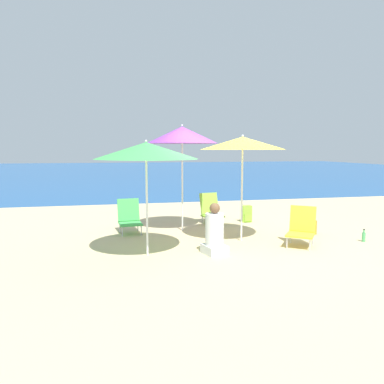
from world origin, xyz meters
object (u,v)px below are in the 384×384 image
beach_chair_lime (211,209)px  beach_chair_yellow (301,227)px  beach_chair_green (129,217)px  backpack_orange (309,227)px  beach_umbrella_green (146,151)px  seagull (214,205)px  beach_umbrella_purple (182,135)px  backpack_lime (246,214)px  person_seated_near (215,233)px  beach_umbrella_yellow (243,143)px  water_bottle (364,237)px

beach_chair_lime → beach_chair_yellow: bearing=-76.4°
beach_chair_yellow → beach_chair_green: beach_chair_yellow is taller
beach_chair_green → backpack_orange: 3.97m
beach_umbrella_green → seagull: beach_umbrella_green is taller
beach_umbrella_purple → backpack_lime: (1.79, 0.64, -1.96)m
beach_umbrella_green → person_seated_near: 1.87m
beach_chair_lime → beach_chair_green: size_ratio=1.01×
beach_umbrella_yellow → water_bottle: beach_umbrella_yellow is taller
beach_chair_yellow → beach_chair_lime: 2.76m
water_bottle → beach_chair_yellow: bearing=179.7°
beach_chair_green → backpack_orange: bearing=-19.3°
beach_umbrella_yellow → backpack_orange: 2.48m
person_seated_near → water_bottle: size_ratio=3.57×
person_seated_near → backpack_lime: person_seated_near is taller
beach_chair_yellow → seagull: bearing=133.1°
beach_chair_green → beach_umbrella_purple: bearing=-6.9°
seagull → water_bottle: bearing=-67.8°
beach_umbrella_purple → backpack_lime: 2.73m
beach_umbrella_purple → seagull: beach_umbrella_purple is taller
beach_umbrella_purple → water_bottle: beach_umbrella_purple is taller
person_seated_near → beach_umbrella_green: bearing=158.6°
beach_chair_lime → person_seated_near: (-0.67, -2.73, 0.03)m
beach_umbrella_purple → backpack_orange: 3.45m
beach_chair_yellow → beach_chair_green: size_ratio=1.01×
seagull → person_seated_near: bearing=-105.7°
backpack_lime → seagull: 2.09m
water_bottle → seagull: water_bottle is taller
beach_umbrella_yellow → backpack_orange: beach_umbrella_yellow is taller
beach_umbrella_green → backpack_orange: bearing=14.1°
beach_chair_lime → beach_chair_green: beach_chair_lime is taller
beach_chair_lime → person_seated_near: bearing=-114.3°
beach_umbrella_yellow → beach_chair_green: (-2.18, 1.24, -1.61)m
beach_umbrella_yellow → backpack_orange: (1.66, 0.28, -1.81)m
beach_umbrella_green → beach_umbrella_yellow: bearing=17.8°
person_seated_near → beach_chair_green: bearing=110.8°
beach_umbrella_yellow → backpack_lime: (0.81, 1.85, -1.76)m
beach_chair_yellow → beach_umbrella_purple: bearing=175.1°
beach_umbrella_yellow → beach_chair_lime: bearing=93.5°
beach_chair_green → backpack_lime: size_ratio=1.76×
beach_umbrella_yellow → beach_umbrella_green: bearing=-162.2°
beach_umbrella_purple → backpack_lime: bearing=19.8°
beach_chair_yellow → seagull: (-0.47, 4.52, -0.22)m
beach_chair_lime → person_seated_near: 2.81m
beach_chair_green → person_seated_near: person_seated_near is taller
seagull → beach_chair_green: bearing=-135.3°
person_seated_near → water_bottle: 3.19m
beach_chair_lime → water_bottle: beach_chair_lime is taller
beach_umbrella_purple → beach_chair_green: 2.17m
backpack_lime → beach_umbrella_yellow: bearing=-113.6°
beach_umbrella_purple → beach_chair_green: size_ratio=3.22×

